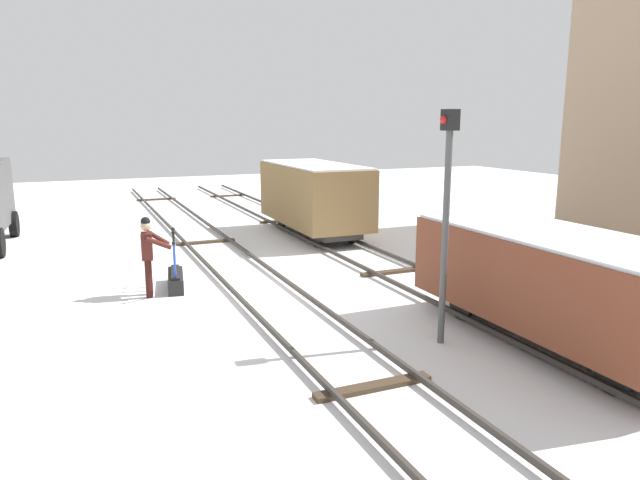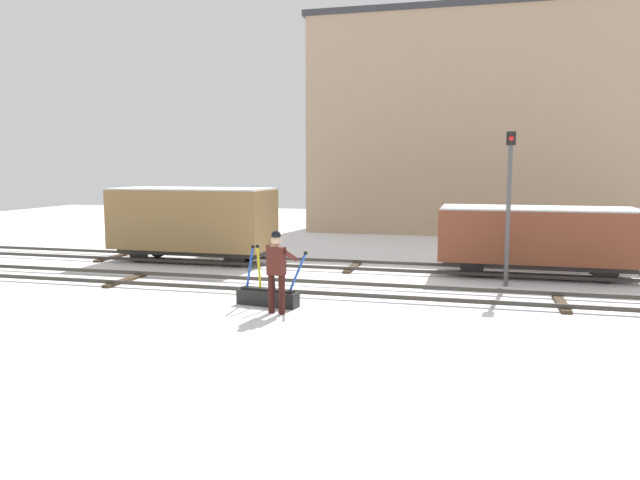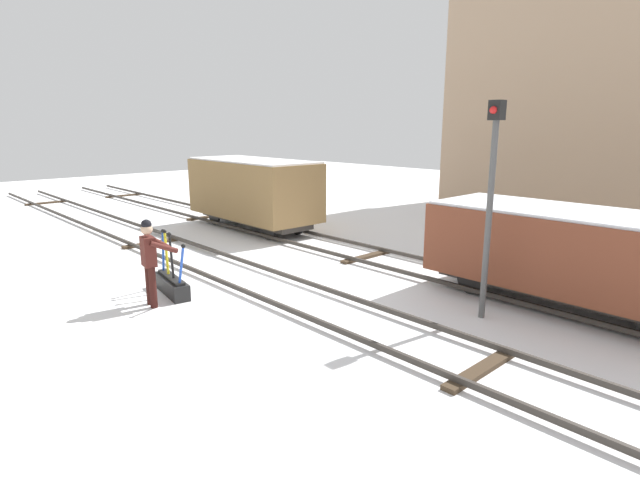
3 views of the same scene
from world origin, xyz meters
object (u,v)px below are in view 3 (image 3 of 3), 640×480
at_px(signal_post, 491,191).
at_px(freight_car_far_end, 253,190).
at_px(freight_car_back_track, 571,252).
at_px(rail_worker, 150,257).
at_px(switch_lever_frame, 172,283).

relative_size(signal_post, freight_car_far_end, 0.77).
relative_size(freight_car_back_track, freight_car_far_end, 1.03).
distance_m(freight_car_back_track, freight_car_far_end, 11.19).
height_order(rail_worker, freight_car_back_track, freight_car_back_track).
xyz_separation_m(switch_lever_frame, freight_car_back_track, (6.49, 5.64, 0.97)).
bearing_deg(freight_car_back_track, signal_post, -117.60).
bearing_deg(freight_car_back_track, switch_lever_frame, -139.24).
bearing_deg(signal_post, freight_car_far_end, 170.24).
xyz_separation_m(rail_worker, signal_post, (5.12, 4.52, 1.48)).
distance_m(rail_worker, signal_post, 6.99).
height_order(switch_lever_frame, freight_car_far_end, freight_car_far_end).
distance_m(signal_post, freight_car_back_track, 2.39).
relative_size(switch_lever_frame, rail_worker, 0.96).
bearing_deg(freight_car_far_end, freight_car_back_track, 0.88).
distance_m(rail_worker, freight_car_back_track, 8.72).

